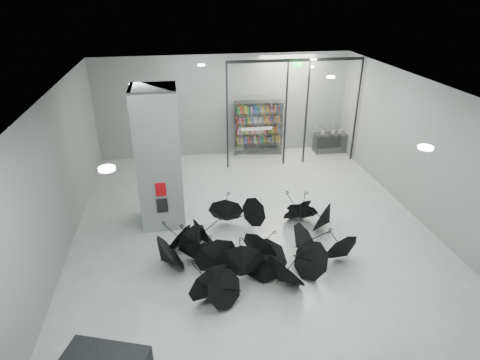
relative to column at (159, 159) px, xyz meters
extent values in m
plane|color=gray|center=(2.50, -2.00, -2.00)|extent=(14.00, 14.00, 0.00)
cube|color=gray|center=(2.50, -2.00, 2.00)|extent=(10.00, 14.00, 0.02)
cube|color=slate|center=(2.50, 5.00, 0.00)|extent=(10.00, 0.02, 4.00)
cube|color=slate|center=(-2.50, -2.00, 0.00)|extent=(0.02, 14.00, 4.00)
cube|color=slate|center=(7.50, -2.00, 0.00)|extent=(0.02, 14.00, 4.00)
cube|color=slate|center=(0.00, 0.00, 0.00)|extent=(1.20, 1.20, 4.00)
cube|color=#A50A07|center=(0.00, -0.62, -0.65)|extent=(0.28, 0.04, 0.38)
cube|color=black|center=(0.00, -0.62, -1.15)|extent=(0.30, 0.03, 0.42)
cube|color=#0CE533|center=(4.90, 3.30, 1.82)|extent=(0.30, 0.06, 0.15)
cube|color=silver|center=(3.50, 3.50, 0.00)|extent=(2.20, 0.02, 3.95)
cube|color=silver|center=(6.40, 3.50, 0.00)|extent=(2.00, 0.02, 3.95)
cube|color=black|center=(2.40, 3.50, 0.00)|extent=(0.06, 0.06, 4.00)
cube|color=black|center=(4.60, 3.50, 0.00)|extent=(0.06, 0.06, 4.00)
cube|color=black|center=(5.40, 3.50, 0.00)|extent=(0.06, 0.06, 4.00)
cube|color=black|center=(7.40, 3.50, 0.00)|extent=(0.06, 0.06, 4.00)
cube|color=black|center=(4.90, 3.50, 1.95)|extent=(5.00, 0.08, 0.10)
cube|color=black|center=(6.84, 4.40, -1.60)|extent=(1.33, 0.54, 0.80)
camera|label=1|loc=(0.52, -10.49, 4.35)|focal=30.04mm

